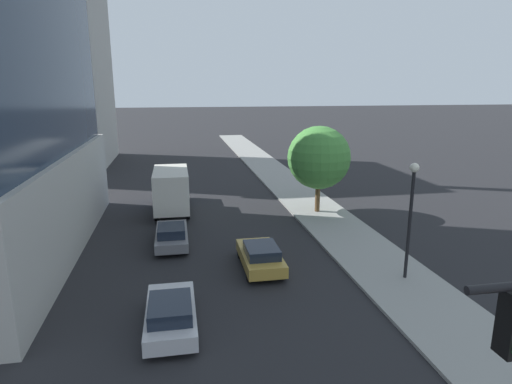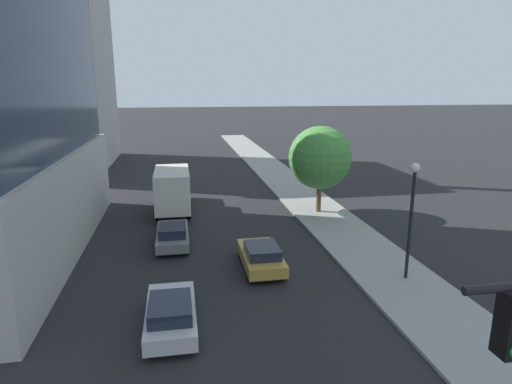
# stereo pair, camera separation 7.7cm
# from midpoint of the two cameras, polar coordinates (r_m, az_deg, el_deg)

# --- Properties ---
(sidewalk) EXTENTS (4.24, 120.00, 0.15)m
(sidewalk) POSITION_cam_midpoint_polar(r_m,az_deg,el_deg) (26.07, 13.58, -7.18)
(sidewalk) COLOR gray
(sidewalk) RESTS_ON ground
(construction_building) EXTENTS (27.08, 16.73, 36.52)m
(construction_building) POSITION_cam_midpoint_polar(r_m,az_deg,el_deg) (57.69, -27.48, 18.21)
(construction_building) COLOR #B2AFA8
(construction_building) RESTS_ON ground
(street_lamp) EXTENTS (0.44, 0.44, 5.67)m
(street_lamp) POSITION_cam_midpoint_polar(r_m,az_deg,el_deg) (21.48, 19.76, -1.49)
(street_lamp) COLOR black
(street_lamp) RESTS_ON sidewalk
(street_tree) EXTENTS (4.59, 4.59, 6.35)m
(street_tree) POSITION_cam_midpoint_polar(r_m,az_deg,el_deg) (31.73, 8.25, 4.51)
(street_tree) COLOR brown
(street_tree) RESTS_ON sidewalk
(car_gold) EXTENTS (1.92, 4.35, 1.37)m
(car_gold) POSITION_cam_midpoint_polar(r_m,az_deg,el_deg) (22.53, 0.50, -8.45)
(car_gold) COLOR #AD8938
(car_gold) RESTS_ON ground
(car_gray) EXTENTS (1.85, 4.63, 1.36)m
(car_gray) POSITION_cam_midpoint_polar(r_m,az_deg,el_deg) (26.18, -11.17, -5.59)
(car_gray) COLOR slate
(car_gray) RESTS_ON ground
(car_silver) EXTENTS (1.90, 4.44, 1.41)m
(car_silver) POSITION_cam_midpoint_polar(r_m,az_deg,el_deg) (17.60, -11.34, -15.50)
(car_silver) COLOR #B7B7BC
(car_silver) RESTS_ON ground
(box_truck) EXTENTS (2.46, 7.56, 3.33)m
(box_truck) POSITION_cam_midpoint_polar(r_m,az_deg,el_deg) (32.94, -11.20, 0.52)
(box_truck) COLOR #1E4799
(box_truck) RESTS_ON ground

